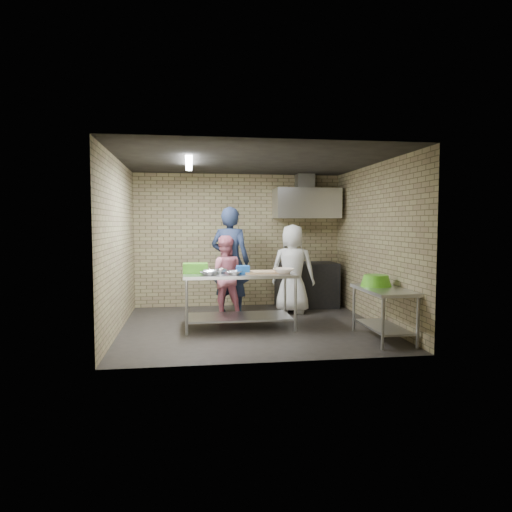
{
  "coord_description": "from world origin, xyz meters",
  "views": [
    {
      "loc": [
        -1.01,
        -7.47,
        1.69
      ],
      "look_at": [
        0.1,
        0.2,
        1.15
      ],
      "focal_mm": 32.56,
      "sensor_mm": 36.0,
      "label": 1
    }
  ],
  "objects_px": {
    "green_basin": "(376,280)",
    "blue_tub": "(243,270)",
    "woman_pink": "(224,276)",
    "man_navy": "(230,261)",
    "stove": "(307,285)",
    "green_crate": "(195,268)",
    "woman_white": "(293,269)",
    "prep_table": "(239,300)",
    "side_counter": "(384,314)",
    "bottle_red": "(307,207)"
  },
  "relations": [
    {
      "from": "green_basin",
      "to": "blue_tub",
      "type": "bearing_deg",
      "value": 160.4
    },
    {
      "from": "green_basin",
      "to": "woman_pink",
      "type": "xyz_separation_m",
      "value": [
        -2.17,
        1.75,
        -0.1
      ]
    },
    {
      "from": "blue_tub",
      "to": "man_navy",
      "type": "xyz_separation_m",
      "value": [
        -0.1,
        1.21,
        0.04
      ]
    },
    {
      "from": "stove",
      "to": "man_navy",
      "type": "bearing_deg",
      "value": -159.59
    },
    {
      "from": "stove",
      "to": "blue_tub",
      "type": "bearing_deg",
      "value": -129.94
    },
    {
      "from": "green_crate",
      "to": "woman_white",
      "type": "xyz_separation_m",
      "value": [
        1.84,
        0.99,
        -0.13
      ]
    },
    {
      "from": "prep_table",
      "to": "side_counter",
      "type": "relative_size",
      "value": 1.49
    },
    {
      "from": "stove",
      "to": "woman_white",
      "type": "height_order",
      "value": "woman_white"
    },
    {
      "from": "side_counter",
      "to": "woman_pink",
      "type": "relative_size",
      "value": 0.81
    },
    {
      "from": "side_counter",
      "to": "man_navy",
      "type": "relative_size",
      "value": 0.6
    },
    {
      "from": "side_counter",
      "to": "blue_tub",
      "type": "distance_m",
      "value": 2.25
    },
    {
      "from": "green_basin",
      "to": "woman_white",
      "type": "bearing_deg",
      "value": 114.23
    },
    {
      "from": "prep_table",
      "to": "man_navy",
      "type": "xyz_separation_m",
      "value": [
        -0.05,
        1.11,
        0.55
      ]
    },
    {
      "from": "man_navy",
      "to": "green_crate",
      "type": "bearing_deg",
      "value": 79.7
    },
    {
      "from": "side_counter",
      "to": "bottle_red",
      "type": "height_order",
      "value": "bottle_red"
    },
    {
      "from": "green_basin",
      "to": "woman_pink",
      "type": "bearing_deg",
      "value": 141.05
    },
    {
      "from": "blue_tub",
      "to": "woman_pink",
      "type": "relative_size",
      "value": 0.13
    },
    {
      "from": "woman_pink",
      "to": "woman_white",
      "type": "height_order",
      "value": "woman_white"
    },
    {
      "from": "man_navy",
      "to": "woman_white",
      "type": "xyz_separation_m",
      "value": [
        1.18,
        0.0,
        -0.16
      ]
    },
    {
      "from": "stove",
      "to": "side_counter",
      "type": "bearing_deg",
      "value": -80.71
    },
    {
      "from": "green_crate",
      "to": "man_navy",
      "type": "distance_m",
      "value": 1.19
    },
    {
      "from": "stove",
      "to": "green_basin",
      "type": "bearing_deg",
      "value": -80.24
    },
    {
      "from": "side_counter",
      "to": "blue_tub",
      "type": "xyz_separation_m",
      "value": [
        -1.96,
        0.94,
        0.58
      ]
    },
    {
      "from": "side_counter",
      "to": "stove",
      "type": "relative_size",
      "value": 1.0
    },
    {
      "from": "blue_tub",
      "to": "green_basin",
      "type": "distance_m",
      "value": 2.07
    },
    {
      "from": "woman_pink",
      "to": "stove",
      "type": "bearing_deg",
      "value": -155.65
    },
    {
      "from": "man_navy",
      "to": "woman_pink",
      "type": "relative_size",
      "value": 1.35
    },
    {
      "from": "stove",
      "to": "blue_tub",
      "type": "relative_size",
      "value": 6.05
    },
    {
      "from": "green_crate",
      "to": "blue_tub",
      "type": "height_order",
      "value": "green_crate"
    },
    {
      "from": "green_basin",
      "to": "stove",
      "type": "bearing_deg",
      "value": 99.76
    },
    {
      "from": "prep_table",
      "to": "bottle_red",
      "type": "relative_size",
      "value": 9.92
    },
    {
      "from": "side_counter",
      "to": "green_crate",
      "type": "bearing_deg",
      "value": 156.82
    },
    {
      "from": "man_navy",
      "to": "woman_white",
      "type": "height_order",
      "value": "man_navy"
    },
    {
      "from": "side_counter",
      "to": "stove",
      "type": "distance_m",
      "value": 2.79
    },
    {
      "from": "woman_white",
      "to": "green_basin",
      "type": "bearing_deg",
      "value": 134.69
    },
    {
      "from": "side_counter",
      "to": "blue_tub",
      "type": "relative_size",
      "value": 6.05
    },
    {
      "from": "blue_tub",
      "to": "woman_pink",
      "type": "height_order",
      "value": "woman_pink"
    },
    {
      "from": "woman_pink",
      "to": "green_crate",
      "type": "bearing_deg",
      "value": 58.77
    },
    {
      "from": "side_counter",
      "to": "man_navy",
      "type": "xyz_separation_m",
      "value": [
        -2.06,
        2.15,
        0.63
      ]
    },
    {
      "from": "prep_table",
      "to": "green_crate",
      "type": "relative_size",
      "value": 4.5
    },
    {
      "from": "stove",
      "to": "green_basin",
      "type": "xyz_separation_m",
      "value": [
        0.43,
        -2.5,
        0.38
      ]
    },
    {
      "from": "green_crate",
      "to": "woman_white",
      "type": "relative_size",
      "value": 0.24
    },
    {
      "from": "blue_tub",
      "to": "stove",
      "type": "bearing_deg",
      "value": 50.06
    },
    {
      "from": "prep_table",
      "to": "bottle_red",
      "type": "bearing_deg",
      "value": 50.36
    },
    {
      "from": "green_crate",
      "to": "man_navy",
      "type": "relative_size",
      "value": 0.2
    },
    {
      "from": "woman_white",
      "to": "blue_tub",
      "type": "bearing_deg",
      "value": 68.51
    },
    {
      "from": "side_counter",
      "to": "woman_white",
      "type": "bearing_deg",
      "value": 112.15
    },
    {
      "from": "side_counter",
      "to": "woman_pink",
      "type": "xyz_separation_m",
      "value": [
        -2.19,
        2.0,
        0.36
      ]
    },
    {
      "from": "stove",
      "to": "green_crate",
      "type": "height_order",
      "value": "green_crate"
    },
    {
      "from": "woman_pink",
      "to": "green_basin",
      "type": "bearing_deg",
      "value": 142.04
    }
  ]
}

